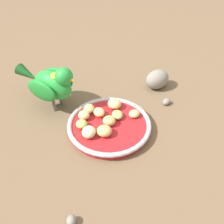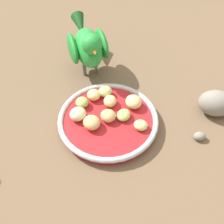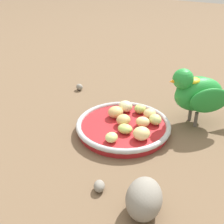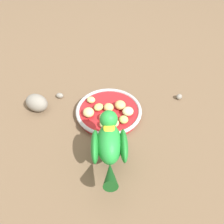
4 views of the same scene
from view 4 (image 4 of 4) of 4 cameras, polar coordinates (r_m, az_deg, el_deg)
name	(u,v)px [view 4 (image 4 of 4)]	position (r m, az deg, el deg)	size (l,w,h in m)	color
ground_plane	(110,113)	(0.73, -0.42, -0.22)	(4.00, 4.00, 0.00)	brown
feeding_bowl	(110,112)	(0.72, -0.58, 0.02)	(0.22, 0.22, 0.02)	#AD1E23
apple_piece_0	(89,112)	(0.69, -6.11, -0.09)	(0.04, 0.03, 0.03)	#E5C67F
apple_piece_1	(105,124)	(0.66, -1.88, -3.17)	(0.03, 0.03, 0.02)	#C6D17A
apple_piece_2	(110,108)	(0.70, -0.57, 1.01)	(0.03, 0.03, 0.02)	tan
apple_piece_3	(128,111)	(0.69, 4.15, 0.16)	(0.04, 0.03, 0.03)	beige
apple_piece_4	(99,107)	(0.71, -3.51, 1.26)	(0.03, 0.03, 0.02)	#B2CC66
apple_piece_5	(114,123)	(0.66, 0.52, -2.87)	(0.03, 0.03, 0.02)	#E5C67F
apple_piece_6	(91,100)	(0.74, -5.46, 3.15)	(0.03, 0.03, 0.02)	#C6D17A
apple_piece_7	(124,120)	(0.67, 3.03, -1.98)	(0.03, 0.03, 0.02)	#B2CC66
apple_piece_8	(120,105)	(0.71, 2.15, 1.82)	(0.04, 0.03, 0.03)	tan
apple_piece_9	(104,117)	(0.68, -2.10, -1.27)	(0.03, 0.03, 0.02)	#E5C67F
parrot	(109,143)	(0.55, -0.70, -8.10)	(0.16, 0.16, 0.14)	#59544C
rock_large	(37,103)	(0.76, -18.94, 2.28)	(0.08, 0.06, 0.06)	gray
pebble_0	(60,96)	(0.80, -13.40, 4.18)	(0.03, 0.02, 0.02)	gray
pebble_1	(179,97)	(0.81, 17.01, 3.80)	(0.02, 0.02, 0.02)	gray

